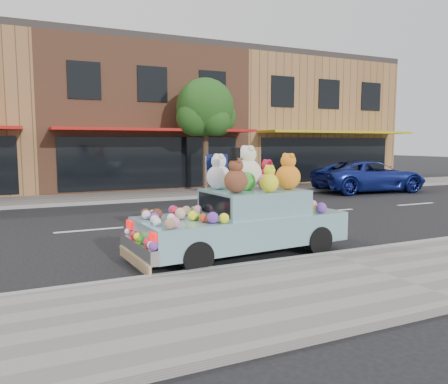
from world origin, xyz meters
TOP-DOWN VIEW (x-y plane):
  - ground at (0.00, 0.00)m, footprint 120.00×120.00m
  - near_sidewalk at (0.00, -6.50)m, footprint 60.00×3.00m
  - far_sidewalk at (0.00, 6.50)m, footprint 60.00×3.00m
  - near_kerb at (0.00, -5.00)m, footprint 60.00×0.12m
  - far_kerb at (0.00, 5.00)m, footprint 60.00×0.12m
  - storefront_mid at (0.00, 11.97)m, footprint 10.00×9.80m
  - storefront_right at (10.00, 11.97)m, footprint 10.00×9.80m
  - street_tree at (2.03, 6.55)m, footprint 3.00×2.70m
  - car_blue at (9.41, 4.02)m, footprint 5.63×3.02m
  - art_car at (-1.41, -3.96)m, footprint 4.60×2.08m

SIDE VIEW (x-z plane):
  - ground at x=0.00m, z-range 0.00..0.00m
  - near_sidewalk at x=0.00m, z-range 0.00..0.12m
  - far_sidewalk at x=0.00m, z-range 0.00..0.12m
  - near_kerb at x=0.00m, z-range 0.00..0.13m
  - far_kerb at x=0.00m, z-range 0.00..0.13m
  - car_blue at x=9.41m, z-range 0.00..1.50m
  - art_car at x=-1.41m, z-range -0.32..1.95m
  - storefront_mid at x=0.00m, z-range -0.01..7.29m
  - storefront_right at x=10.00m, z-range -0.01..7.29m
  - street_tree at x=2.03m, z-range 1.08..6.30m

